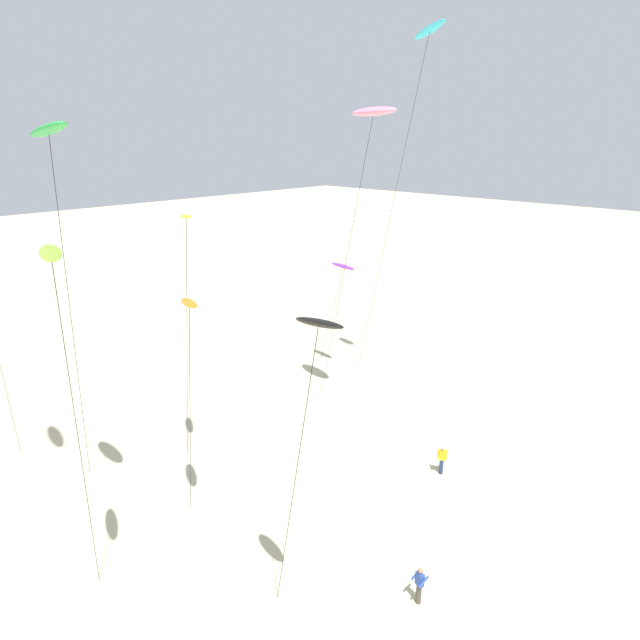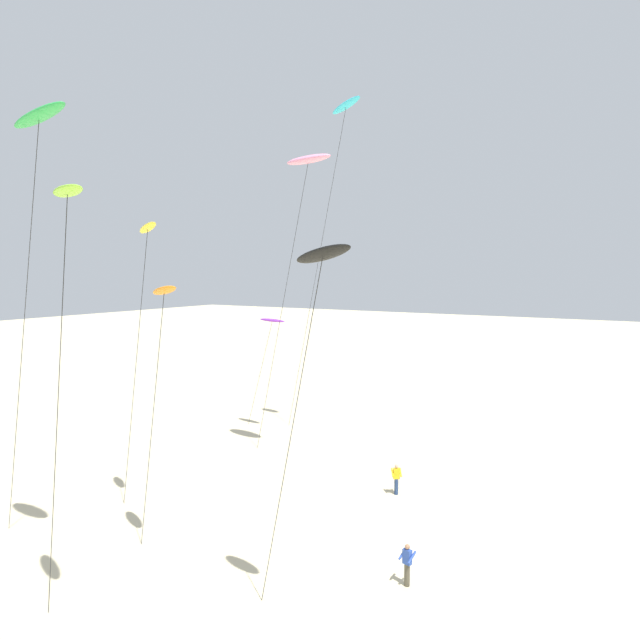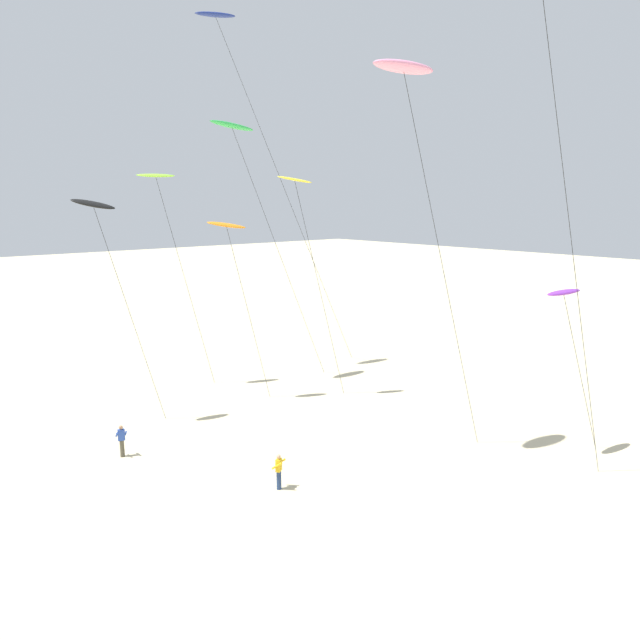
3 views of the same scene
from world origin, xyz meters
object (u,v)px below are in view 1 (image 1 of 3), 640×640
Objects in this scene: kite_green at (49,133)px; kite_flyer_nearest at (442,459)px; kite_lime at (52,260)px; kite_purple at (343,267)px; kite_pink at (373,113)px; kite_flyer_middle at (419,585)px; kite_black at (318,327)px; kite_cyan at (428,36)px; kite_orange at (189,306)px; kite_yellow at (186,224)px.

kite_green reaches higher than kite_flyer_nearest.
kite_purple is at bearing 22.14° from kite_lime.
kite_pink is 22.52m from kite_flyer_middle.
kite_flyer_middle is (4.54, -1.14, -11.64)m from kite_black.
kite_pink reaches higher than kite_flyer_nearest.
kite_cyan is (24.10, 3.80, 8.74)m from kite_lime.
kite_pink is at bearing 6.02° from kite_orange.
kite_lime is 21.98m from kite_flyer_nearest.
kite_yellow reaches higher than kite_purple.
kite_lime is at bearing -145.68° from kite_yellow.
kite_lime is (-5.43, -1.84, 2.99)m from kite_orange.
kite_black reaches higher than kite_orange.
kite_flyer_nearest is (14.98, -7.71, -16.69)m from kite_green.
kite_orange is 4.95m from kite_yellow.
kite_lime is 0.81× the size of kite_green.
kite_pink reaches higher than kite_yellow.
kite_pink is (-5.03, -6.32, 10.23)m from kite_purple.
kite_lime is 25.91m from kite_cyan.
kite_pink is 18.91m from kite_flyer_nearest.
kite_green reaches higher than kite_orange.
kite_purple is (18.86, 15.47, -4.11)m from kite_black.
kite_black is 24.73m from kite_purple.
kite_black is 1.52× the size of kite_purple.
kite_flyer_nearest is (17.17, -3.18, -13.34)m from kite_lime.
kite_flyer_nearest is at bearing -42.46° from kite_yellow.
kite_pink is 11.40× the size of kite_flyer_middle.
kite_orange is at bearing -156.85° from kite_purple.
kite_purple is 5.18× the size of kite_flyer_middle.
kite_orange is 0.62× the size of kite_pink.
kite_cyan is at bearing -1.91° from kite_green.
kite_orange is at bearing 156.87° from kite_flyer_nearest.
kite_pink reaches higher than kite_lime.
kite_orange is 22.14m from kite_cyan.
kite_yellow is at bearing 168.44° from kite_pink.
kite_flyer_middle is (-8.09, -3.90, 0.00)m from kite_flyer_nearest.
kite_pink reaches higher than kite_flyer_middle.
kite_yellow is 11.81m from kite_pink.
kite_cyan is (0.70, -5.72, 14.55)m from kite_purple.
kite_lime is at bearing 142.06° from kite_flyer_middle.
kite_flyer_middle is at bearing -67.71° from kite_orange.
kite_lime is 8.75× the size of kite_flyer_middle.
kite_pink is 11.40× the size of kite_flyer_nearest.
kite_cyan reaches higher than kite_yellow.
kite_cyan is at bearing 45.23° from kite_flyer_nearest.
kite_orange is 7.61m from kite_green.
kite_pink reaches higher than kite_green.
kite_green is 22.57m from kite_cyan.
kite_cyan is at bearing -5.47° from kite_yellow.
kite_green is at bearing 102.64° from kite_black.
kite_cyan reaches higher than kite_purple.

